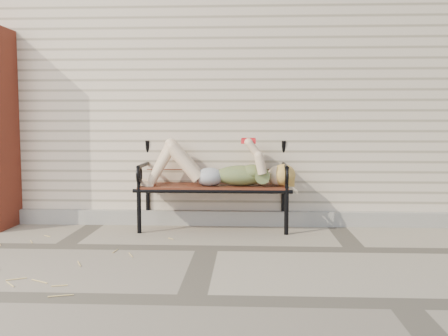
{
  "coord_description": "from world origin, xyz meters",
  "views": [
    {
      "loc": [
        0.33,
        -4.14,
        1.05
      ],
      "look_at": [
        0.11,
        0.71,
        0.62
      ],
      "focal_mm": 40.0,
      "sensor_mm": 36.0,
      "label": 1
    }
  ],
  "objects": [
    {
      "name": "garden_bench",
      "position": [
        0.0,
        0.87,
        0.58
      ],
      "size": [
        1.6,
        0.64,
        1.04
      ],
      "color": "black",
      "rests_on": "ground"
    },
    {
      "name": "foundation_strip",
      "position": [
        0.0,
        0.97,
        0.07
      ],
      "size": [
        8.0,
        0.1,
        0.15
      ],
      "primitive_type": "cube",
      "color": "#A09990",
      "rests_on": "ground"
    },
    {
      "name": "straw_scatter",
      "position": [
        -1.39,
        -0.2,
        0.01
      ],
      "size": [
        3.03,
        1.59,
        0.01
      ],
      "color": "#D8B769",
      "rests_on": "ground"
    },
    {
      "name": "house_wall",
      "position": [
        0.0,
        3.0,
        1.5
      ],
      "size": [
        8.0,
        4.0,
        3.0
      ],
      "primitive_type": "cube",
      "color": "beige",
      "rests_on": "ground"
    },
    {
      "name": "reading_woman",
      "position": [
        0.02,
        0.74,
        0.62
      ],
      "size": [
        1.51,
        0.34,
        0.48
      ],
      "color": "#093945",
      "rests_on": "ground"
    },
    {
      "name": "ground",
      "position": [
        0.0,
        0.0,
        0.0
      ],
      "size": [
        80.0,
        80.0,
        0.0
      ],
      "primitive_type": "plane",
      "color": "gray",
      "rests_on": "ground"
    }
  ]
}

